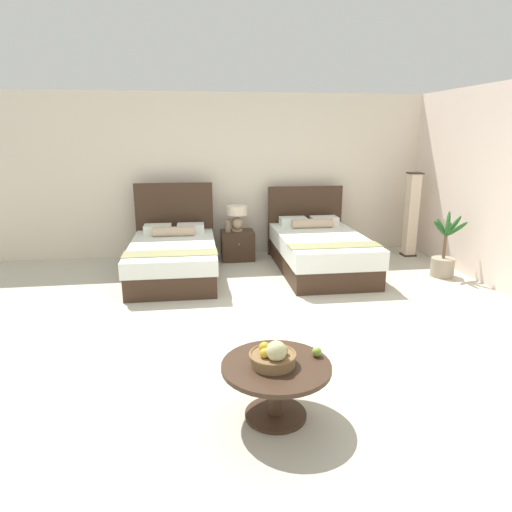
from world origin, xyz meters
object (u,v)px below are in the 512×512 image
(vase, at_px, (228,226))
(potted_palm, at_px, (443,260))
(floor_lamp_corner, at_px, (411,215))
(loose_apple, at_px, (317,352))
(nightstand, at_px, (238,245))
(table_lamp, at_px, (237,215))
(bed_near_corner, at_px, (319,250))
(fruit_bowl, at_px, (273,356))
(coffee_table, at_px, (276,378))
(bed_near_window, at_px, (173,256))

(vase, distance_m, potted_palm, 3.40)
(vase, height_order, floor_lamp_corner, floor_lamp_corner)
(floor_lamp_corner, bearing_deg, loose_apple, -124.25)
(nightstand, relative_size, loose_apple, 7.24)
(floor_lamp_corner, xyz_separation_m, potted_palm, (-0.05, -1.20, -0.46))
(nightstand, bearing_deg, floor_lamp_corner, -3.37)
(loose_apple, xyz_separation_m, floor_lamp_corner, (2.85, 4.19, 0.25))
(table_lamp, height_order, vase, table_lamp)
(bed_near_corner, xyz_separation_m, fruit_bowl, (-1.41, -3.67, 0.19))
(bed_near_corner, distance_m, table_lamp, 1.52)
(vase, bearing_deg, potted_palm, -23.30)
(nightstand, relative_size, potted_palm, 0.56)
(loose_apple, bearing_deg, nightstand, 91.90)
(fruit_bowl, distance_m, loose_apple, 0.37)
(potted_palm, bearing_deg, vase, 156.70)
(nightstand, distance_m, floor_lamp_corner, 3.04)
(table_lamp, relative_size, loose_apple, 5.63)
(table_lamp, distance_m, vase, 0.24)
(nightstand, bearing_deg, coffee_table, -92.36)
(coffee_table, bearing_deg, loose_apple, 13.10)
(coffee_table, bearing_deg, bed_near_window, 103.25)
(coffee_table, xyz_separation_m, loose_apple, (0.33, 0.08, 0.15))
(bed_near_corner, distance_m, potted_palm, 1.84)
(nightstand, xyz_separation_m, potted_palm, (2.95, -1.38, 0.01))
(fruit_bowl, distance_m, potted_palm, 4.42)
(vase, bearing_deg, bed_near_corner, -28.74)
(nightstand, relative_size, table_lamp, 1.29)
(bed_near_corner, bearing_deg, vase, 151.26)
(bed_near_window, relative_size, floor_lamp_corner, 1.44)
(fruit_bowl, relative_size, potted_palm, 0.36)
(potted_palm, bearing_deg, coffee_table, -135.59)
(table_lamp, height_order, loose_apple, table_lamp)
(table_lamp, height_order, fruit_bowl, table_lamp)
(bed_near_window, bearing_deg, fruit_bowl, -77.17)
(table_lamp, bearing_deg, potted_palm, -25.41)
(bed_near_window, distance_m, bed_near_corner, 2.25)
(coffee_table, bearing_deg, floor_lamp_corner, 53.30)
(nightstand, height_order, floor_lamp_corner, floor_lamp_corner)
(vase, distance_m, floor_lamp_corner, 3.17)
(bed_near_window, relative_size, coffee_table, 2.54)
(bed_near_corner, height_order, potted_palm, bed_near_corner)
(bed_near_corner, height_order, loose_apple, bed_near_corner)
(nightstand, relative_size, vase, 2.64)
(table_lamp, xyz_separation_m, vase, (-0.16, -0.06, -0.17))
(potted_palm, bearing_deg, nightstand, 154.91)
(vase, distance_m, coffee_table, 4.42)
(bed_near_corner, height_order, vase, bed_near_corner)
(bed_near_window, xyz_separation_m, floor_lamp_corner, (4.05, 0.60, 0.42))
(nightstand, height_order, coffee_table, nightstand)
(coffee_table, relative_size, fruit_bowl, 2.32)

